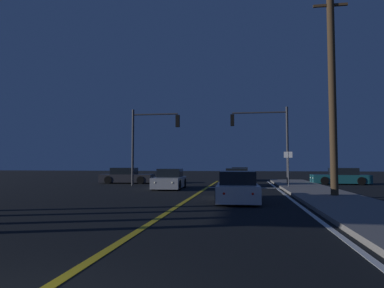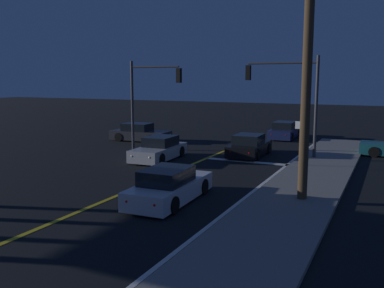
# 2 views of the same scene
# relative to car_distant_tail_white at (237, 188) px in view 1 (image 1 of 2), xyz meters

# --- Properties ---
(sidewalk_right) EXTENTS (3.20, 41.21, 0.15)m
(sidewalk_right) POSITION_rel_car_distant_tail_white_xyz_m (4.33, -1.03, -0.51)
(sidewalk_right) COLOR gray
(sidewalk_right) RESTS_ON ground
(lane_line_center) EXTENTS (0.20, 38.92, 0.01)m
(lane_line_center) POSITION_rel_car_distant_tail_white_xyz_m (-2.29, -1.03, -0.58)
(lane_line_center) COLOR gold
(lane_line_center) RESTS_ON ground
(lane_line_edge_right) EXTENTS (0.16, 38.92, 0.01)m
(lane_line_edge_right) POSITION_rel_car_distant_tail_white_xyz_m (2.48, -1.03, -0.58)
(lane_line_edge_right) COLOR white
(lane_line_edge_right) RESTS_ON ground
(stop_bar) EXTENTS (5.02, 0.50, 0.01)m
(stop_bar) POSITION_rel_car_distant_tail_white_xyz_m (0.22, 8.92, -0.58)
(stop_bar) COLOR white
(stop_bar) RESTS_ON ground
(car_distant_tail_white) EXTENTS (1.97, 4.61, 1.34)m
(car_distant_tail_white) POSITION_rel_car_distant_tail_white_xyz_m (0.00, 0.00, 0.00)
(car_distant_tail_white) COLOR silver
(car_distant_tail_white) RESTS_ON ground
(car_parked_curb_black) EXTENTS (2.00, 4.22, 1.34)m
(car_parked_curb_black) POSITION_rel_car_distant_tail_white_xyz_m (-0.28, 10.77, -0.00)
(car_parked_curb_black) COLOR black
(car_parked_curb_black) RESTS_ON ground
(car_far_approaching_charcoal) EXTENTS (4.60, 2.06, 1.34)m
(car_far_approaching_charcoal) POSITION_rel_car_distant_tail_white_xyz_m (-9.80, 13.29, 0.00)
(car_far_approaching_charcoal) COLOR #2D2D33
(car_far_approaching_charcoal) RESTS_ON ground
(car_mid_block_teal) EXTENTS (4.54, 1.83, 1.34)m
(car_mid_block_teal) POSITION_rel_car_distant_tail_white_xyz_m (8.12, 14.36, -0.00)
(car_mid_block_teal) COLOR #195960
(car_mid_block_teal) RESTS_ON ground
(car_side_waiting_navy) EXTENTS (1.90, 4.37, 1.34)m
(car_side_waiting_navy) POSITION_rel_car_distant_tail_white_xyz_m (-0.16, 19.45, -0.00)
(car_side_waiting_navy) COLOR navy
(car_side_waiting_navy) RESTS_ON ground
(car_lead_oncoming_silver) EXTENTS (2.02, 4.40, 1.34)m
(car_lead_oncoming_silver) POSITION_rel_car_distant_tail_white_xyz_m (-4.68, 7.37, -0.00)
(car_lead_oncoming_silver) COLOR #B2B5BA
(car_lead_oncoming_silver) RESTS_ON ground
(traffic_signal_near_right) EXTENTS (4.34, 0.28, 6.00)m
(traffic_signal_near_right) POSITION_rel_car_distant_tail_white_xyz_m (2.00, 11.22, 3.44)
(traffic_signal_near_right) COLOR #38383D
(traffic_signal_near_right) RESTS_ON ground
(traffic_signal_far_left) EXTENTS (3.71, 0.28, 5.84)m
(traffic_signal_far_left) POSITION_rel_car_distant_tail_white_xyz_m (-6.81, 9.82, 3.30)
(traffic_signal_far_left) COLOR #38383D
(traffic_signal_far_left) RESTS_ON ground
(utility_pole_right) EXTENTS (1.96, 0.36, 10.99)m
(utility_pole_right) POSITION_rel_car_distant_tail_white_xyz_m (4.63, 2.10, 5.07)
(utility_pole_right) COLOR #4C3823
(utility_pole_right) RESTS_ON ground
(street_sign_corner) EXTENTS (0.56, 0.11, 2.53)m
(street_sign_corner) POSITION_rel_car_distant_tail_white_xyz_m (3.23, 8.42, 1.12)
(street_sign_corner) COLOR slate
(street_sign_corner) RESTS_ON ground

